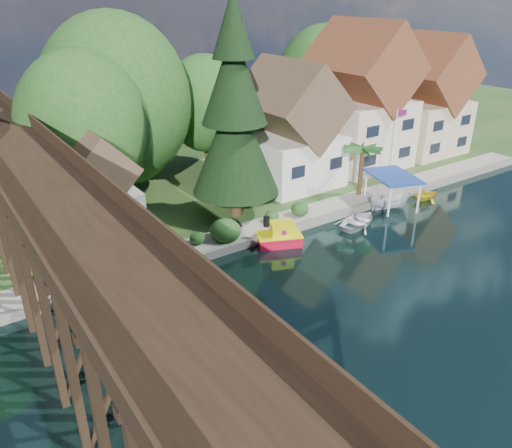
# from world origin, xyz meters

# --- Properties ---
(ground) EXTENTS (140.00, 140.00, 0.00)m
(ground) POSITION_xyz_m (0.00, 0.00, 0.00)
(ground) COLOR black
(ground) RESTS_ON ground
(bank) EXTENTS (140.00, 52.00, 0.50)m
(bank) POSITION_xyz_m (0.00, 34.00, 0.25)
(bank) COLOR #274B1E
(bank) RESTS_ON ground
(seawall) EXTENTS (60.00, 0.40, 0.62)m
(seawall) POSITION_xyz_m (4.00, 8.00, 0.31)
(seawall) COLOR slate
(seawall) RESTS_ON ground
(promenade) EXTENTS (50.00, 2.60, 0.06)m
(promenade) POSITION_xyz_m (6.00, 9.30, 0.53)
(promenade) COLOR gray
(promenade) RESTS_ON bank
(trestle_bridge) EXTENTS (4.12, 44.18, 9.30)m
(trestle_bridge) POSITION_xyz_m (-16.00, 5.17, 5.35)
(trestle_bridge) COLOR black
(trestle_bridge) RESTS_ON ground
(house_left) EXTENTS (7.64, 8.64, 11.02)m
(house_left) POSITION_xyz_m (7.00, 16.00, 5.14)
(house_left) COLOR silver
(house_left) RESTS_ON bank
(house_center) EXTENTS (8.65, 9.18, 13.89)m
(house_center) POSITION_xyz_m (16.00, 16.50, 6.42)
(house_center) COLOR beige
(house_center) RESTS_ON bank
(house_right) EXTENTS (8.15, 8.64, 12.45)m
(house_right) POSITION_xyz_m (25.00, 16.00, 5.78)
(house_right) COLOR #CCB792
(house_right) RESTS_ON bank
(shed) EXTENTS (5.09, 5.40, 7.85)m
(shed) POSITION_xyz_m (-11.00, 14.50, 3.83)
(shed) COLOR silver
(shed) RESTS_ON bank
(bg_trees) EXTENTS (49.90, 13.30, 10.57)m
(bg_trees) POSITION_xyz_m (1.00, 21.25, 7.29)
(bg_trees) COLOR #382314
(bg_trees) RESTS_ON bank
(shrubs) EXTENTS (15.76, 2.47, 1.70)m
(shrubs) POSITION_xyz_m (-4.60, 9.26, 1.23)
(shrubs) COLOR #194318
(shrubs) RESTS_ON bank
(conifer) EXTENTS (6.63, 6.63, 16.32)m
(conifer) POSITION_xyz_m (-1.00, 12.32, 8.36)
(conifer) COLOR #382314
(conifer) RESTS_ON bank
(palm_tree) EXTENTS (3.44, 3.44, 4.55)m
(palm_tree) POSITION_xyz_m (10.02, 9.87, 4.48)
(palm_tree) COLOR #382314
(palm_tree) RESTS_ON bank
(flagpole) EXTENTS (0.97, 0.33, 6.37)m
(flagpole) POSITION_xyz_m (16.14, 11.65, 4.41)
(flagpole) COLOR white
(flagpole) RESTS_ON bank
(tugboat) EXTENTS (3.63, 2.87, 2.32)m
(tugboat) POSITION_xyz_m (-0.72, 6.99, 0.69)
(tugboat) COLOR red
(tugboat) RESTS_ON ground
(boat_white_a) EXTENTS (4.57, 3.78, 0.82)m
(boat_white_a) POSITION_xyz_m (6.40, 6.20, 0.41)
(boat_white_a) COLOR white
(boat_white_a) RESTS_ON ground
(boat_canopy) EXTENTS (4.48, 5.38, 2.96)m
(boat_canopy) POSITION_xyz_m (10.82, 7.04, 1.27)
(boat_canopy) COLOR silver
(boat_canopy) RESTS_ON ground
(boat_yellow) EXTENTS (2.98, 2.75, 1.31)m
(boat_yellow) POSITION_xyz_m (14.90, 6.61, 0.66)
(boat_yellow) COLOR gold
(boat_yellow) RESTS_ON ground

